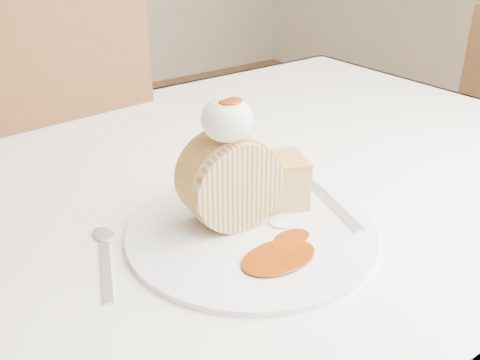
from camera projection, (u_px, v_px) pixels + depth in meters
table at (197, 235)px, 0.82m from camera, size 1.40×0.90×0.75m
chair_far at (34, 189)px, 1.16m from camera, size 0.50×0.50×0.99m
plate at (251, 231)px, 0.66m from camera, size 0.40×0.40×0.01m
roulade_slice at (230, 181)px, 0.65m from camera, size 0.12×0.08×0.11m
cake_chunk at (278, 184)px, 0.70m from camera, size 0.09×0.08×0.06m
whipped_cream at (227, 119)px, 0.60m from camera, size 0.06×0.06×0.05m
caramel_drizzle at (231, 95)px, 0.58m from camera, size 0.03×0.02×0.01m
caramel_pool at (279, 257)px, 0.60m from camera, size 0.11×0.09×0.00m
fork at (335, 206)px, 0.70m from camera, size 0.08×0.18×0.00m
spoon at (107, 271)px, 0.59m from camera, size 0.07×0.14×0.00m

